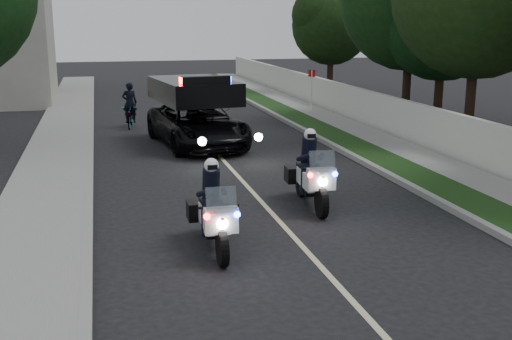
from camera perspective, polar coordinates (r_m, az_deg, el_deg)
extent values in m
plane|color=black|center=(10.87, 7.26, -10.17)|extent=(120.00, 120.00, 0.00)
cube|color=gray|center=(21.20, 7.85, 1.78)|extent=(0.20, 60.00, 0.15)
cube|color=#193814|center=(21.47, 9.58, 1.87)|extent=(1.20, 60.00, 0.16)
cube|color=gray|center=(22.02, 12.69, 2.02)|extent=(1.40, 60.00, 0.16)
cube|color=beige|center=(22.37, 15.07, 3.81)|extent=(0.22, 60.00, 1.50)
cube|color=gray|center=(19.72, -14.87, 0.55)|extent=(0.20, 60.00, 0.15)
cube|color=gray|center=(19.77, -18.06, 0.38)|extent=(2.00, 60.00, 0.16)
cube|color=#BFB78C|center=(20.07, -3.09, 1.01)|extent=(0.12, 50.00, 0.01)
imported|color=black|center=(22.31, -5.31, 2.24)|extent=(3.32, 5.88, 2.71)
imported|color=black|center=(26.53, -11.32, 3.83)|extent=(0.81, 1.81, 0.92)
imported|color=black|center=(26.53, -11.32, 3.83)|extent=(0.60, 0.41, 1.65)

